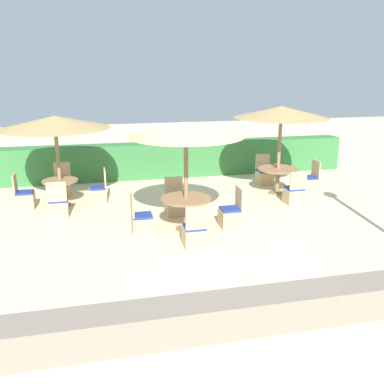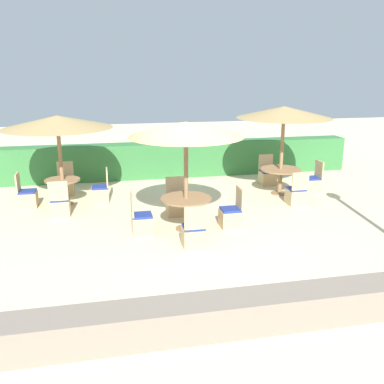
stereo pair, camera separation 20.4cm
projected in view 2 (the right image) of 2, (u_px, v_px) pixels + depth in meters
name	position (u px, v px, depth m)	size (l,w,h in m)	color
ground_plane	(198.00, 240.00, 9.18)	(40.00, 40.00, 0.00)	beige
hedge_row	(161.00, 160.00, 14.32)	(13.00, 0.70, 1.15)	#387A3D
stone_border	(248.00, 312.00, 6.02)	(10.00, 0.56, 0.50)	gray
parasol_back_right	(284.00, 112.00, 11.86)	(2.66, 2.66, 2.53)	#93704C
round_table_back_right	(280.00, 174.00, 12.36)	(1.17, 1.17, 0.75)	#93704C
patio_chair_back_right_south	(296.00, 195.00, 11.49)	(0.46, 0.46, 0.93)	tan
patio_chair_back_right_east	(312.00, 183.00, 12.63)	(0.46, 0.46, 0.93)	tan
patio_chair_back_right_north	(267.00, 176.00, 13.44)	(0.46, 0.46, 0.93)	tan
parasol_center	(186.00, 130.00, 9.15)	(2.50, 2.50, 2.45)	#93704C
round_table_center	(186.00, 204.00, 9.62)	(1.15, 1.15, 0.75)	#93704C
patio_chair_center_south	(194.00, 235.00, 8.77)	(0.46, 0.46, 0.93)	tan
patio_chair_center_north	(176.00, 204.00, 10.69)	(0.46, 0.46, 0.93)	tan
patio_chair_center_west	(142.00, 222.00, 9.47)	(0.46, 0.46, 0.93)	tan
patio_chair_center_east	(231.00, 216.00, 9.86)	(0.46, 0.46, 0.93)	tan
parasol_back_left	(57.00, 122.00, 10.92)	(2.81, 2.81, 2.38)	#93704C
round_table_back_left	(63.00, 186.00, 11.40)	(0.92, 0.92, 0.70)	#93704C
patio_chair_back_left_east	(101.00, 193.00, 11.68)	(0.46, 0.46, 0.93)	tan
patio_chair_back_left_west	(27.00, 197.00, 11.27)	(0.46, 0.46, 0.93)	tan
patio_chair_back_left_south	(60.00, 205.00, 10.61)	(0.46, 0.46, 0.93)	tan
patio_chair_back_left_north	(66.00, 186.00, 12.40)	(0.46, 0.46, 0.93)	tan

